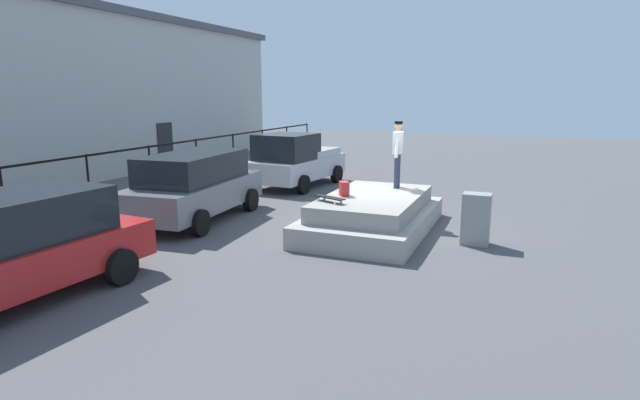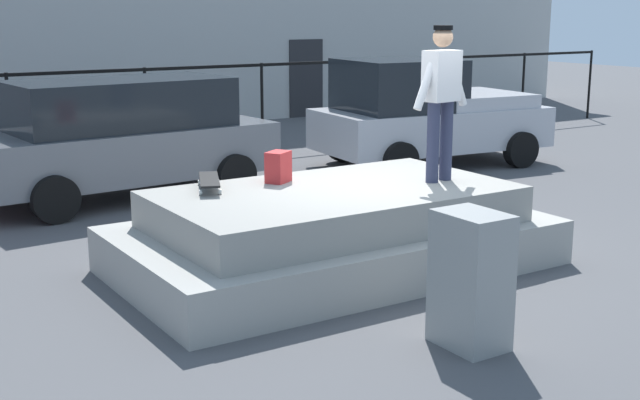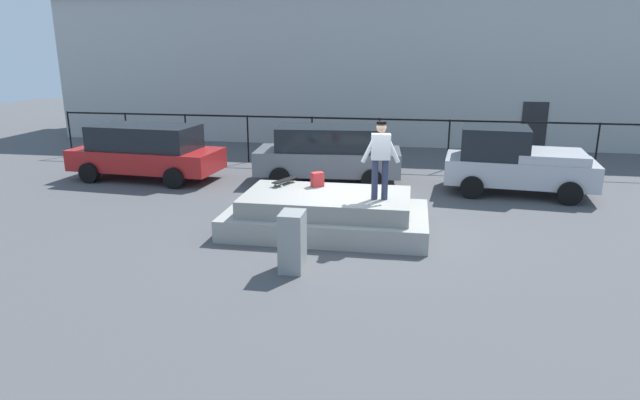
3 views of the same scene
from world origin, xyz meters
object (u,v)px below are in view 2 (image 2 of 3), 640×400
skateboarder (441,93)px  skateboard (209,180)px  utility_box (471,280)px  backpack (278,167)px  car_grey_hatchback_mid (121,135)px  car_silver_pickup_far (425,113)px

skateboarder → skateboard: bearing=157.7°
skateboard → utility_box: (0.88, -3.12, -0.41)m
skateboard → backpack: 0.82m
car_grey_hatchback_mid → utility_box: (0.44, -7.08, -0.36)m
utility_box → car_silver_pickup_far: bearing=53.3°
skateboard → car_silver_pickup_far: bearing=31.3°
car_silver_pickup_far → utility_box: 8.41m
car_silver_pickup_far → utility_box: size_ratio=3.73×
skateboarder → car_grey_hatchback_mid: 5.37m
skateboarder → car_silver_pickup_far: (3.58, 4.56, -0.92)m
skateboard → car_silver_pickup_far: size_ratio=0.19×
skateboard → utility_box: size_ratio=0.72×
car_silver_pickup_far → utility_box: (-5.05, -6.72, -0.37)m
skateboard → skateboarder: bearing=-22.3°
utility_box → skateboarder: bearing=55.8°
car_silver_pickup_far → skateboard: bearing=-148.7°
car_silver_pickup_far → car_grey_hatchback_mid: bearing=176.2°
skateboarder → car_silver_pickup_far: skateboarder is taller
skateboard → utility_box: bearing=-74.3°
skateboarder → backpack: (-1.54, 0.91, -0.81)m
skateboarder → skateboard: 2.69m
skateboarder → car_grey_hatchback_mid: bearing=111.2°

